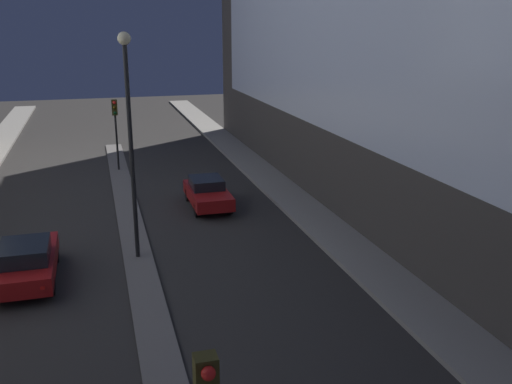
% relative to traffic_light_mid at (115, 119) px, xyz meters
% --- Properties ---
extents(median_strip, '(1.08, 36.69, 0.10)m').
position_rel_traffic_light_mid_xyz_m(median_strip, '(0.00, -10.74, -3.12)').
color(median_strip, '#66605B').
rests_on(median_strip, ground).
extents(traffic_light_mid, '(0.32, 0.42, 4.16)m').
position_rel_traffic_light_mid_xyz_m(traffic_light_mid, '(0.00, 0.00, 0.00)').
color(traffic_light_mid, black).
rests_on(traffic_light_mid, median_strip).
extents(street_lamp, '(0.45, 0.45, 8.15)m').
position_rel_traffic_light_mid_xyz_m(street_lamp, '(0.00, -13.74, 2.11)').
color(street_lamp, black).
rests_on(street_lamp, median_strip).
extents(car_left_lane, '(1.85, 4.40, 1.47)m').
position_rel_traffic_light_mid_xyz_m(car_left_lane, '(-3.77, -14.70, -2.43)').
color(car_left_lane, maroon).
rests_on(car_left_lane, ground).
extents(car_right_lane, '(1.75, 4.03, 1.38)m').
position_rel_traffic_light_mid_xyz_m(car_right_lane, '(3.77, -8.23, -2.46)').
color(car_right_lane, maroon).
rests_on(car_right_lane, ground).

